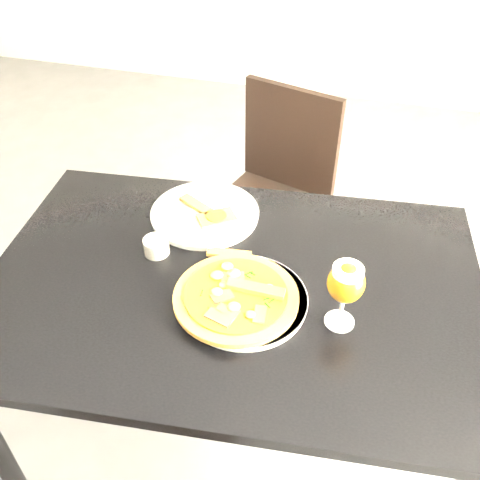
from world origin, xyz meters
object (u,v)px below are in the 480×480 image
(beer_glass, at_px, (346,283))
(pizza, at_px, (237,296))
(chair_far, at_px, (273,196))
(dining_table, at_px, (233,306))

(beer_glass, bearing_deg, pizza, -178.24)
(pizza, bearing_deg, chair_far, 96.09)
(dining_table, relative_size, pizza, 4.41)
(chair_far, relative_size, beer_glass, 5.13)
(chair_far, bearing_deg, beer_glass, -51.43)
(chair_far, bearing_deg, pizza, -67.06)
(dining_table, height_order, pizza, pizza)
(chair_far, relative_size, pizza, 3.00)
(chair_far, xyz_separation_m, beer_glass, (0.32, -0.81, 0.39))
(dining_table, bearing_deg, chair_far, 88.51)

